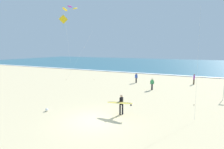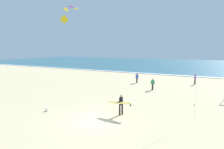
{
  "view_description": "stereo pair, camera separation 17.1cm",
  "coord_description": "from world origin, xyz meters",
  "px_view_note": "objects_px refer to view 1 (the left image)",
  "views": [
    {
      "loc": [
        6.84,
        -11.03,
        5.43
      ],
      "look_at": [
        -0.57,
        4.22,
        2.98
      ],
      "focal_mm": 28.45,
      "sensor_mm": 36.0,
      "label": 1
    },
    {
      "loc": [
        6.99,
        -10.95,
        5.43
      ],
      "look_at": [
        -0.57,
        4.22,
        2.98
      ],
      "focal_mm": 28.45,
      "sensor_mm": 36.0,
      "label": 2
    }
  ],
  "objects_px": {
    "kite_diamond_golden_far": "(64,21)",
    "bystander_green_top": "(152,84)",
    "bystander_purple_top": "(194,79)",
    "bystander_blue_top": "(136,78)",
    "beach_ball": "(47,110)",
    "kite_arc_violet_mid": "(70,8)",
    "surfer_lead": "(121,103)"
  },
  "relations": [
    {
      "from": "kite_diamond_golden_far",
      "to": "bystander_green_top",
      "type": "distance_m",
      "value": 16.92
    },
    {
      "from": "bystander_purple_top",
      "to": "bystander_green_top",
      "type": "relative_size",
      "value": 1.0
    },
    {
      "from": "bystander_blue_top",
      "to": "beach_ball",
      "type": "height_order",
      "value": "bystander_blue_top"
    },
    {
      "from": "kite_diamond_golden_far",
      "to": "bystander_blue_top",
      "type": "height_order",
      "value": "kite_diamond_golden_far"
    },
    {
      "from": "bystander_blue_top",
      "to": "bystander_purple_top",
      "type": "relative_size",
      "value": 1.0
    },
    {
      "from": "kite_arc_violet_mid",
      "to": "bystander_purple_top",
      "type": "xyz_separation_m",
      "value": [
        20.42,
        3.74,
        -11.67
      ]
    },
    {
      "from": "kite_arc_violet_mid",
      "to": "bystander_green_top",
      "type": "xyz_separation_m",
      "value": [
        15.5,
        -2.81,
        -11.67
      ]
    },
    {
      "from": "kite_diamond_golden_far",
      "to": "bystander_blue_top",
      "type": "bearing_deg",
      "value": 20.06
    },
    {
      "from": "surfer_lead",
      "to": "kite_arc_violet_mid",
      "type": "xyz_separation_m",
      "value": [
        -15.32,
        13.03,
        11.43
      ]
    },
    {
      "from": "surfer_lead",
      "to": "bystander_green_top",
      "type": "xyz_separation_m",
      "value": [
        0.18,
        10.23,
        -0.23
      ]
    },
    {
      "from": "bystander_green_top",
      "to": "beach_ball",
      "type": "xyz_separation_m",
      "value": [
        -6.36,
        -12.2,
        -0.67
      ]
    },
    {
      "from": "surfer_lead",
      "to": "kite_arc_violet_mid",
      "type": "relative_size",
      "value": 0.18
    },
    {
      "from": "bystander_green_top",
      "to": "kite_diamond_golden_far",
      "type": "bearing_deg",
      "value": -179.32
    },
    {
      "from": "beach_ball",
      "to": "kite_diamond_golden_far",
      "type": "bearing_deg",
      "value": 123.53
    },
    {
      "from": "bystander_purple_top",
      "to": "bystander_green_top",
      "type": "height_order",
      "value": "same"
    },
    {
      "from": "kite_arc_violet_mid",
      "to": "bystander_green_top",
      "type": "bearing_deg",
      "value": -10.27
    },
    {
      "from": "beach_ball",
      "to": "bystander_purple_top",
      "type": "bearing_deg",
      "value": 58.96
    },
    {
      "from": "surfer_lead",
      "to": "beach_ball",
      "type": "bearing_deg",
      "value": -162.32
    },
    {
      "from": "kite_arc_violet_mid",
      "to": "bystander_purple_top",
      "type": "bearing_deg",
      "value": 10.39
    },
    {
      "from": "kite_arc_violet_mid",
      "to": "bystander_purple_top",
      "type": "relative_size",
      "value": 8.09
    },
    {
      "from": "surfer_lead",
      "to": "bystander_blue_top",
      "type": "distance_m",
      "value": 14.41
    },
    {
      "from": "kite_diamond_golden_far",
      "to": "bystander_purple_top",
      "type": "height_order",
      "value": "kite_diamond_golden_far"
    },
    {
      "from": "kite_diamond_golden_far",
      "to": "bystander_green_top",
      "type": "bearing_deg",
      "value": 0.68
    },
    {
      "from": "bystander_purple_top",
      "to": "kite_diamond_golden_far",
      "type": "bearing_deg",
      "value": -160.75
    },
    {
      "from": "surfer_lead",
      "to": "kite_diamond_golden_far",
      "type": "xyz_separation_m",
      "value": [
        -14.15,
        10.06,
        8.75
      ]
    },
    {
      "from": "surfer_lead",
      "to": "beach_ball",
      "type": "height_order",
      "value": "surfer_lead"
    },
    {
      "from": "surfer_lead",
      "to": "kite_diamond_golden_far",
      "type": "distance_m",
      "value": 19.44
    },
    {
      "from": "kite_diamond_golden_far",
      "to": "beach_ball",
      "type": "distance_m",
      "value": 17.36
    },
    {
      "from": "kite_arc_violet_mid",
      "to": "bystander_blue_top",
      "type": "bearing_deg",
      "value": 4.72
    },
    {
      "from": "surfer_lead",
      "to": "bystander_purple_top",
      "type": "distance_m",
      "value": 17.54
    },
    {
      "from": "surfer_lead",
      "to": "bystander_purple_top",
      "type": "xyz_separation_m",
      "value": [
        5.1,
        16.78,
        -0.23
      ]
    },
    {
      "from": "surfer_lead",
      "to": "beach_ball",
      "type": "distance_m",
      "value": 6.55
    }
  ]
}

